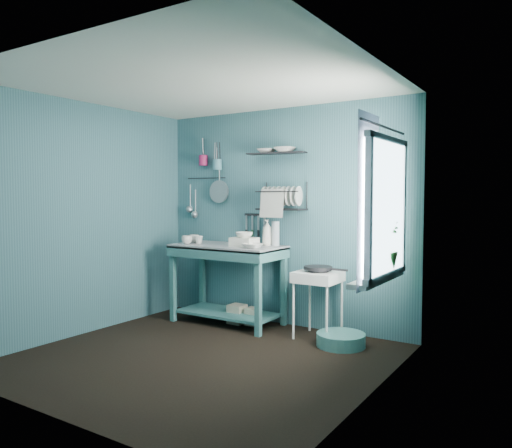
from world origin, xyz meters
The scene contains 36 objects.
floor centered at (0.00, 0.00, 0.00)m, with size 3.20×3.20×0.00m, color black.
ceiling centered at (0.00, 0.00, 2.50)m, with size 3.20×3.20×0.00m, color silver.
wall_back centered at (0.00, 1.50, 1.25)m, with size 3.20×3.20×0.00m, color #325D66.
wall_front centered at (0.00, -1.50, 1.25)m, with size 3.20×3.20×0.00m, color #325D66.
wall_left centered at (-1.60, 0.00, 1.25)m, with size 3.00×3.00×0.00m, color #325D66.
wall_right centered at (1.60, 0.00, 1.25)m, with size 3.00×3.00×0.00m, color #325D66.
work_counter centered at (-0.55, 1.16, 0.46)m, with size 1.30×0.65×0.92m, color #346D6D.
mug_left centered at (-1.03, 1.00, 0.97)m, with size 0.12×0.12×0.10m, color silver.
mug_mid centered at (-0.93, 1.10, 0.97)m, with size 0.10×0.10×0.09m, color silver.
mug_right centered at (-1.05, 1.16, 0.97)m, with size 0.12×0.12×0.10m, color silver.
wash_tub centered at (-0.30, 1.14, 0.97)m, with size 0.28×0.22×0.10m, color silver.
tub_bowl centered at (-0.30, 1.14, 1.05)m, with size 0.20×0.20×0.06m, color silver.
soap_bottle centered at (-0.13, 1.36, 1.07)m, with size 0.12×0.12×0.30m, color silver.
water_bottle centered at (-0.03, 1.38, 1.06)m, with size 0.09×0.09×0.28m, color silver.
counter_bowl centered at (-0.10, 1.01, 0.95)m, with size 0.22×0.22×0.05m, color silver.
hotplate_stand centered at (0.61, 1.19, 0.35)m, with size 0.44×0.44×0.70m, color white.
frying_pan centered at (0.61, 1.19, 0.74)m, with size 0.30×0.30×0.04m, color black.
knife_strip centered at (-0.35, 1.47, 1.27)m, with size 0.32×0.02×0.03m, color black.
dish_rack centered at (0.06, 1.37, 1.49)m, with size 0.55×0.24×0.32m, color black.
upper_shelf centered at (-0.02, 1.40, 1.98)m, with size 0.70×0.18×0.01m, color black.
shelf_bowl_left centered at (-0.16, 1.40, 2.08)m, with size 0.20×0.20×0.05m, color silver.
shelf_bowl_right centered at (0.08, 1.40, 2.10)m, with size 0.23×0.23×0.06m, color silver.
utensil_cup_magenta centered at (-1.11, 1.42, 1.94)m, with size 0.11×0.11×0.13m, color #A31E53.
utensil_cup_teal centered at (-0.88, 1.42, 1.88)m, with size 0.11×0.11×0.13m, color teal.
colander centered at (-0.88, 1.45, 1.55)m, with size 0.28×0.28×0.03m, color #9DA0A4.
ladle_outer centered at (-1.36, 1.46, 1.49)m, with size 0.01×0.01×0.30m, color #9DA0A4.
ladle_inner centered at (-1.27, 1.46, 1.42)m, with size 0.01×0.01×0.30m, color #9DA0A4.
hook_rail centered at (-1.10, 1.47, 1.72)m, with size 0.01×0.01×0.60m, color black.
window_glass centered at (1.59, 0.45, 1.40)m, with size 1.10×1.10×0.00m, color white.
windowsill centered at (1.50, 0.45, 0.81)m, with size 0.16×0.95×0.04m, color white.
curtain centered at (1.52, 0.15, 1.45)m, with size 1.35×1.35×0.00m, color white.
curtain_rod centered at (1.54, 0.45, 2.05)m, with size 0.02×0.02×1.05m, color black.
potted_plant centered at (1.48, 0.60, 1.07)m, with size 0.27×0.27×0.47m, color #2F712D.
storage_tin_large centered at (-0.45, 1.21, 0.11)m, with size 0.18×0.18×0.22m, color tan.
storage_tin_small centered at (-0.25, 1.24, 0.10)m, with size 0.15×0.15×0.20m, color tan.
floor_basin centered at (0.94, 1.03, 0.07)m, with size 0.48×0.48×0.13m, color teal.
Camera 1 is at (2.86, -3.53, 1.50)m, focal length 35.00 mm.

